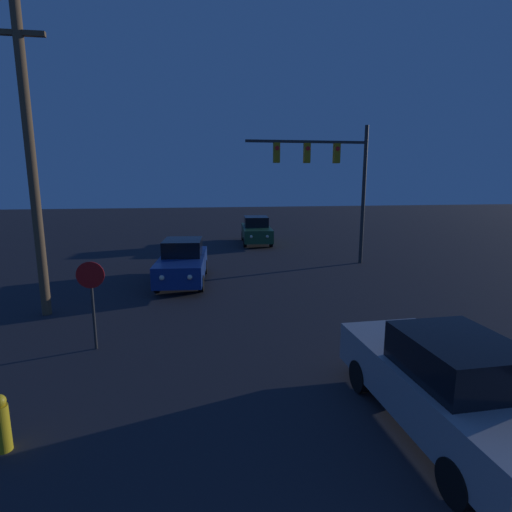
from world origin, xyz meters
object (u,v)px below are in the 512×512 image
Objects in this scene: car_mid at (183,262)px; stop_sign at (92,289)px; traffic_signal_mast at (331,170)px; utility_pole at (31,162)px; fire_hydrant at (1,423)px; car_near at (447,385)px; car_far at (256,231)px.

car_mid is 6.60m from stop_sign.
traffic_signal_mast is 12.50m from utility_pole.
stop_sign is 0.25× the size of utility_pole.
car_near is at bearing -5.04° from fire_hydrant.
car_near is 11.85m from utility_pole.
utility_pole is (-8.55, -12.66, 3.76)m from car_far.
car_far is at bearing 67.60° from stop_sign.
car_far is at bearing 70.19° from fire_hydrant.
car_mid is at bearing -160.40° from traffic_signal_mast.
traffic_signal_mast is at bearing 77.68° from car_near.
fire_hydrant is (-2.50, -9.97, -0.38)m from car_mid.
car_near is 0.99× the size of car_mid.
car_mid is (-4.49, 10.58, 0.00)m from car_near.
traffic_signal_mast is 7.10× the size of fire_hydrant.
fire_hydrant is (-6.95, -19.30, -0.38)m from car_far.
traffic_signal_mast is at bearing 114.67° from car_far.
car_near is 13.81m from traffic_signal_mast.
stop_sign is 2.37× the size of fire_hydrant.
traffic_signal_mast reaches higher than stop_sign.
utility_pole reaches higher than traffic_signal_mast.
stop_sign is at bearing 144.70° from car_near.
stop_sign is (-6.47, 4.32, 0.69)m from car_near.
car_near is 0.72× the size of traffic_signal_mast.
car_near is 7.03m from fire_hydrant.
stop_sign is (-1.98, -6.26, 0.69)m from car_mid.
car_near and car_far have the same top height.
utility_pole is (-4.10, -3.33, 3.76)m from car_mid.
stop_sign is at bearing -54.23° from utility_pole.
utility_pole is (-2.12, 2.94, 3.07)m from stop_sign.
utility_pole reaches higher than fire_hydrant.
fire_hydrant is (-0.52, -3.70, -1.06)m from stop_sign.
car_far is at bearing 88.54° from car_near.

